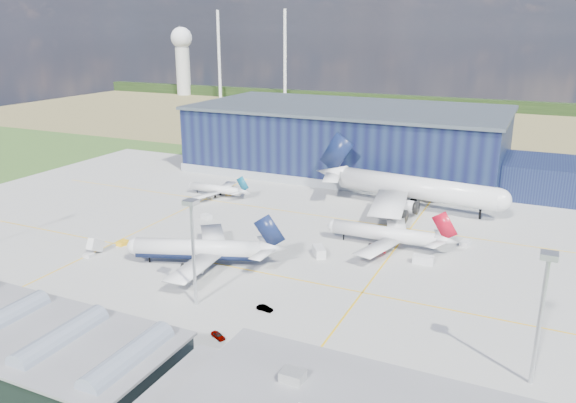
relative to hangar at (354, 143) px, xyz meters
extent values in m
plane|color=#34531F|center=(-2.81, -94.80, -11.62)|extent=(600.00, 600.00, 0.00)
cube|color=#989793|center=(-2.81, -84.80, -11.59)|extent=(220.00, 160.00, 0.06)
cube|color=yellow|center=(-2.81, -104.80, -11.54)|extent=(180.00, 0.40, 0.02)
cube|color=yellow|center=(-2.81, -59.80, -11.54)|extent=(180.00, 0.40, 0.02)
cube|color=yellow|center=(-32.81, -84.80, -11.54)|extent=(0.40, 120.00, 0.02)
cube|color=yellow|center=(37.19, -84.80, -11.54)|extent=(0.40, 120.00, 0.02)
cube|color=olive|center=(-2.81, 125.20, -11.62)|extent=(600.00, 220.00, 0.01)
cube|color=black|center=(-2.81, 205.20, -7.62)|extent=(600.00, 8.00, 8.00)
cylinder|color=white|center=(-182.81, 195.20, 23.38)|extent=(2.40, 2.40, 70.00)
cylinder|color=white|center=(-122.81, 195.20, 23.38)|extent=(2.40, 2.40, 70.00)
cylinder|color=silver|center=(-222.81, 200.20, 8.38)|extent=(12.00, 12.00, 40.00)
sphere|color=white|center=(-222.81, 200.20, 36.38)|extent=(18.00, 18.00, 18.00)
cube|color=#101435|center=(-2.81, 0.20, 0.88)|extent=(120.00, 60.00, 25.00)
cube|color=#8F969D|center=(-2.81, 0.20, -10.02)|extent=(121.00, 61.00, 3.20)
cube|color=#444E56|center=(-2.81, 0.20, 13.88)|extent=(122.00, 62.00, 1.20)
cube|color=#101435|center=(69.19, -4.80, -5.62)|extent=(24.00, 30.00, 12.00)
cube|color=black|center=(52.19, -143.60, -8.62)|extent=(44.00, 0.40, 1.40)
cube|color=black|center=(52.19, -143.60, -5.12)|extent=(44.00, 0.40, 1.40)
cube|color=silver|center=(42.19, -152.80, -1.52)|extent=(3.20, 2.60, 1.60)
cube|color=black|center=(-12.81, -154.80, -8.62)|extent=(65.00, 22.00, 6.00)
cube|color=slate|center=(-12.81, -154.80, -5.42)|extent=(66.00, 23.00, 0.50)
cube|color=slate|center=(27.19, -154.80, -8.62)|extent=(10.00, 18.00, 6.00)
cylinder|color=gray|center=(-12.81, -154.80, -5.22)|extent=(4.40, 18.00, 4.40)
cylinder|color=gray|center=(1.19, -154.80, -5.22)|extent=(4.40, 18.00, 4.40)
cylinder|color=gray|center=(15.19, -154.80, -5.22)|extent=(4.40, 18.00, 4.40)
cylinder|color=silver|center=(7.19, -124.80, -0.62)|extent=(0.70, 0.70, 22.00)
cube|color=silver|center=(7.19, -124.80, 10.88)|extent=(2.60, 2.60, 1.00)
cylinder|color=silver|center=(72.19, -124.80, -0.62)|extent=(0.70, 0.70, 22.00)
cube|color=silver|center=(72.19, -124.80, 10.88)|extent=(2.60, 2.60, 1.00)
cube|color=yellow|center=(-29.69, -104.74, -10.99)|extent=(2.07, 2.97, 1.24)
cube|color=silver|center=(45.93, -83.41, -10.53)|extent=(5.13, 2.51, 2.18)
cube|color=silver|center=(53.62, -66.63, -10.88)|extent=(2.95, 3.80, 1.47)
cube|color=silver|center=(20.78, -89.50, -10.40)|extent=(5.01, 5.75, 2.43)
cube|color=yellow|center=(-28.21, -51.07, -10.90)|extent=(2.74, 3.67, 1.44)
cube|color=silver|center=(-21.14, -76.89, -10.90)|extent=(3.85, 3.16, 1.44)
cube|color=silver|center=(-31.79, -112.31, -10.13)|extent=(2.42, 4.83, 2.97)
imported|color=#99999E|center=(18.52, -134.37, -11.04)|extent=(3.65, 2.65, 1.15)
imported|color=#99999E|center=(21.54, -121.21, -11.04)|extent=(3.61, 1.55, 1.15)
camera|label=1|loc=(69.42, -212.92, 43.78)|focal=35.00mm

